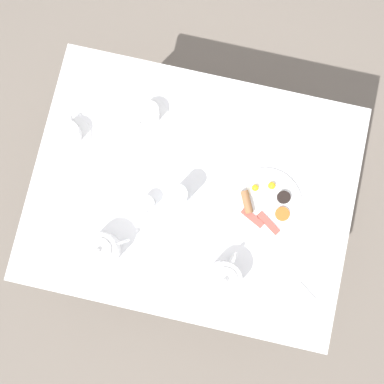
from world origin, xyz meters
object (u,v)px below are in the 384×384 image
(teapot_far, at_px, (102,249))
(creamer_jug, at_px, (147,204))
(teapot_near, at_px, (224,278))
(knife_by_plate, at_px, (329,139))
(napkin_folded, at_px, (294,304))
(spoon_for_tea, at_px, (108,77))
(fork_by_plate, at_px, (231,125))
(teacup_with_saucer_left, at_px, (148,114))
(water_glass_tall, at_px, (178,196))
(breakfast_plate, at_px, (265,203))
(teacup_with_saucer_right, at_px, (70,133))

(teapot_far, xyz_separation_m, creamer_jug, (-0.20, 0.11, -0.02))
(teapot_far, height_order, creamer_jug, teapot_far)
(teapot_near, distance_m, knife_by_plate, 0.67)
(napkin_folded, height_order, spoon_for_tea, napkin_folded)
(spoon_for_tea, bearing_deg, teapot_near, 42.64)
(fork_by_plate, bearing_deg, creamer_jug, -33.36)
(teacup_with_saucer_left, height_order, creamer_jug, teacup_with_saucer_left)
(fork_by_plate, bearing_deg, water_glass_tall, -22.74)
(teapot_near, relative_size, teacup_with_saucer_left, 1.37)
(water_glass_tall, height_order, knife_by_plate, water_glass_tall)
(teacup_with_saucer_left, height_order, fork_by_plate, teacup_with_saucer_left)
(teacup_with_saucer_left, height_order, spoon_for_tea, teacup_with_saucer_left)
(breakfast_plate, distance_m, teacup_with_saucer_right, 0.79)
(teacup_with_saucer_left, bearing_deg, teacup_with_saucer_right, -63.00)
(fork_by_plate, bearing_deg, teapot_far, -32.25)
(creamer_jug, relative_size, spoon_for_tea, 0.68)
(teacup_with_saucer_right, distance_m, water_glass_tall, 0.48)
(teacup_with_saucer_left, relative_size, fork_by_plate, 0.87)
(teacup_with_saucer_right, height_order, spoon_for_tea, teacup_with_saucer_right)
(water_glass_tall, bearing_deg, fork_by_plate, 157.26)
(creamer_jug, xyz_separation_m, spoon_for_tea, (-0.45, -0.27, -0.02))
(teapot_near, height_order, teacup_with_saucer_left, teapot_near)
(creamer_jug, distance_m, fork_by_plate, 0.44)
(teacup_with_saucer_left, bearing_deg, fork_by_plate, 96.24)
(teacup_with_saucer_right, relative_size, water_glass_tall, 1.20)
(teapot_near, bearing_deg, breakfast_plate, 175.96)
(teapot_near, bearing_deg, spoon_for_tea, -123.55)
(fork_by_plate, distance_m, spoon_for_tea, 0.52)
(teacup_with_saucer_left, distance_m, fork_by_plate, 0.32)
(teacup_with_saucer_left, relative_size, teacup_with_saucer_right, 1.00)
(teacup_with_saucer_right, xyz_separation_m, knife_by_plate, (-0.20, 0.97, -0.02))
(knife_by_plate, bearing_deg, spoon_for_tea, -93.36)
(creamer_jug, bearing_deg, spoon_for_tea, -149.54)
(water_glass_tall, xyz_separation_m, knife_by_plate, (-0.35, 0.52, -0.06))
(spoon_for_tea, bearing_deg, teacup_with_saucer_right, -17.37)
(knife_by_plate, bearing_deg, teacup_with_saucer_left, -84.74)
(teacup_with_saucer_right, bearing_deg, napkin_folded, 65.45)
(breakfast_plate, relative_size, spoon_for_tea, 2.34)
(water_glass_tall, bearing_deg, teacup_with_saucer_right, -107.58)
(teacup_with_saucer_right, xyz_separation_m, water_glass_tall, (0.14, 0.46, 0.04))
(fork_by_plate, xyz_separation_m, knife_by_plate, (-0.03, 0.38, 0.00))
(teapot_far, relative_size, creamer_jug, 2.31)
(breakfast_plate, distance_m, teacup_with_saucer_left, 0.56)
(teacup_with_saucer_left, bearing_deg, napkin_folded, 49.92)
(teacup_with_saucer_left, relative_size, water_glass_tall, 1.20)
(creamer_jug, relative_size, knife_by_plate, 0.45)
(teapot_near, height_order, knife_by_plate, teapot_near)
(napkin_folded, xyz_separation_m, fork_by_plate, (-0.61, -0.37, -0.00))
(breakfast_plate, height_order, napkin_folded, breakfast_plate)
(creamer_jug, bearing_deg, fork_by_plate, 146.64)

